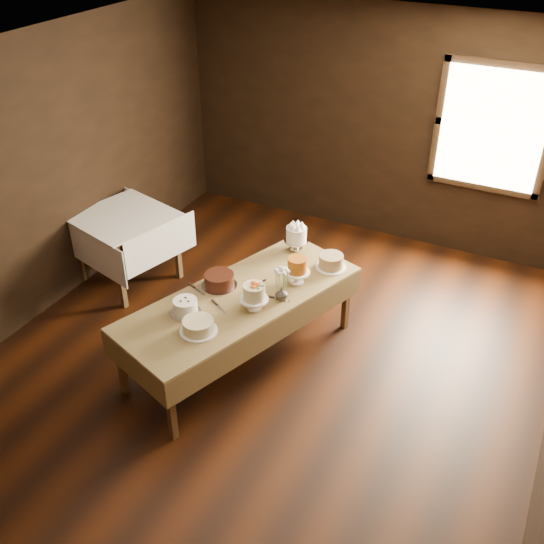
{
  "coord_description": "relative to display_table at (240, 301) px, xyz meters",
  "views": [
    {
      "loc": [
        2.13,
        -4.0,
        4.01
      ],
      "look_at": [
        0.0,
        0.2,
        0.95
      ],
      "focal_mm": 41.45,
      "sensor_mm": 36.0,
      "label": 1
    }
  ],
  "objects": [
    {
      "name": "cake_server_d",
      "position": [
        0.36,
        0.12,
        0.06
      ],
      "size": [
        0.24,
        0.05,
        0.01
      ],
      "primitive_type": "cube",
      "rotation": [
        0.0,
        0.0,
        0.09
      ],
      "color": "silver",
      "rests_on": "display_table"
    },
    {
      "name": "cake_server_a",
      "position": [
        -0.05,
        -0.25,
        0.06
      ],
      "size": [
        0.22,
        0.14,
        0.01
      ],
      "primitive_type": "cube",
      "rotation": [
        0.0,
        0.0,
        -0.5
      ],
      "color": "silver",
      "rests_on": "display_table"
    },
    {
      "name": "ceiling",
      "position": [
        0.23,
        -0.02,
        2.13
      ],
      "size": [
        5.0,
        6.0,
        0.01
      ],
      "primitive_type": "cube",
      "color": "beige",
      "rests_on": "wall_back"
    },
    {
      "name": "cake_swirl",
      "position": [
        -0.3,
        -0.43,
        0.12
      ],
      "size": [
        0.27,
        0.27,
        0.14
      ],
      "color": "silver",
      "rests_on": "display_table"
    },
    {
      "name": "cake_cream",
      "position": [
        -0.06,
        -0.6,
        0.11
      ],
      "size": [
        0.32,
        0.32,
        0.11
      ],
      "color": "white",
      "rests_on": "display_table"
    },
    {
      "name": "cake_meringue",
      "position": [
        0.1,
        0.98,
        0.17
      ],
      "size": [
        0.29,
        0.29,
        0.26
      ],
      "color": "silver",
      "rests_on": "display_table"
    },
    {
      "name": "wall_back",
      "position": [
        0.23,
        2.98,
        0.73
      ],
      "size": [
        5.0,
        0.02,
        2.8
      ],
      "primitive_type": "cube",
      "color": "black",
      "rests_on": "ground"
    },
    {
      "name": "flower_bouquet",
      "position": [
        0.35,
        0.13,
        0.29
      ],
      "size": [
        0.14,
        0.14,
        0.2
      ],
      "primitive_type": null,
      "color": "white",
      "rests_on": "flower_vase"
    },
    {
      "name": "window",
      "position": [
        1.53,
        2.92,
        0.93
      ],
      "size": [
        1.1,
        0.05,
        1.3
      ],
      "primitive_type": "cube",
      "color": "#FFEABF",
      "rests_on": "wall_back"
    },
    {
      "name": "display_table",
      "position": [
        0.0,
        0.0,
        0.0
      ],
      "size": [
        1.64,
        2.5,
        0.72
      ],
      "rotation": [
        0.0,
        0.0,
        -0.34
      ],
      "color": "#483119",
      "rests_on": "ground"
    },
    {
      "name": "flower_vase",
      "position": [
        0.35,
        0.13,
        0.11
      ],
      "size": [
        0.15,
        0.15,
        0.12
      ],
      "primitive_type": "imported",
      "rotation": [
        0.0,
        0.0,
        3.57
      ],
      "color": "#2D2823",
      "rests_on": "display_table"
    },
    {
      "name": "wall_left",
      "position": [
        -2.27,
        -0.02,
        0.73
      ],
      "size": [
        0.02,
        6.0,
        2.8
      ],
      "primitive_type": "cube",
      "color": "black",
      "rests_on": "ground"
    },
    {
      "name": "cake_flowers",
      "position": [
        0.2,
        -0.11,
        0.17
      ],
      "size": [
        0.25,
        0.25,
        0.26
      ],
      "color": "white",
      "rests_on": "display_table"
    },
    {
      "name": "cake_speckled",
      "position": [
        0.55,
        0.82,
        0.12
      ],
      "size": [
        0.31,
        0.31,
        0.14
      ],
      "color": "white",
      "rests_on": "display_table"
    },
    {
      "name": "cake_server_e",
      "position": [
        -0.37,
        -0.1,
        0.06
      ],
      "size": [
        0.23,
        0.11,
        0.01
      ],
      "primitive_type": "cube",
      "rotation": [
        0.0,
        0.0,
        -0.38
      ],
      "color": "silver",
      "rests_on": "display_table"
    },
    {
      "name": "cake_server_c",
      "position": [
        0.07,
        0.27,
        0.06
      ],
      "size": [
        0.07,
        0.24,
        0.01
      ],
      "primitive_type": "cube",
      "rotation": [
        0.0,
        0.0,
        1.36
      ],
      "color": "silver",
      "rests_on": "display_table"
    },
    {
      "name": "cake_caramel",
      "position": [
        0.37,
        0.44,
        0.17
      ],
      "size": [
        0.26,
        0.26,
        0.28
      ],
      "color": "white",
      "rests_on": "display_table"
    },
    {
      "name": "side_table",
      "position": [
        -1.81,
        0.64,
        0.05
      ],
      "size": [
        1.18,
        1.18,
        0.82
      ],
      "rotation": [
        0.0,
        0.0,
        -0.26
      ],
      "color": "#483119",
      "rests_on": "ground"
    },
    {
      "name": "floor",
      "position": [
        0.23,
        -0.02,
        -0.67
      ],
      "size": [
        5.0,
        6.0,
        0.01
      ],
      "primitive_type": "cube",
      "color": "black",
      "rests_on": "ground"
    },
    {
      "name": "cake_chocolate",
      "position": [
        -0.25,
        0.06,
        0.12
      ],
      "size": [
        0.34,
        0.34,
        0.13
      ],
      "color": "silver",
      "rests_on": "display_table"
    }
  ]
}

